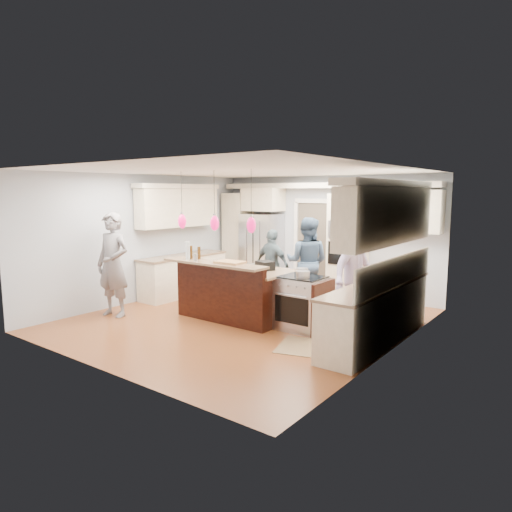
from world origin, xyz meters
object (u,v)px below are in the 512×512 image
(kitchen_island, at_px, (237,292))
(island_range, at_px, (303,303))
(person_far_left, at_px, (307,262))
(person_bar_end, at_px, (113,265))
(refrigerator, at_px, (262,250))

(kitchen_island, xyz_separation_m, island_range, (1.41, 0.08, -0.03))
(kitchen_island, bearing_deg, person_far_left, 68.18)
(kitchen_island, height_order, person_bar_end, person_bar_end)
(island_range, relative_size, person_bar_end, 0.47)
(refrigerator, relative_size, kitchen_island, 0.86)
(island_range, distance_m, person_bar_end, 3.64)
(person_bar_end, xyz_separation_m, person_far_left, (2.52, 2.85, -0.07))
(kitchen_island, distance_m, person_far_left, 1.70)
(refrigerator, height_order, kitchen_island, refrigerator)
(person_far_left, bearing_deg, refrigerator, -45.05)
(island_range, height_order, person_bar_end, person_bar_end)
(refrigerator, distance_m, kitchen_island, 2.91)
(kitchen_island, relative_size, person_bar_end, 1.07)
(kitchen_island, xyz_separation_m, person_far_left, (0.61, 1.53, 0.43))
(island_range, xyz_separation_m, person_far_left, (-0.80, 1.45, 0.46))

